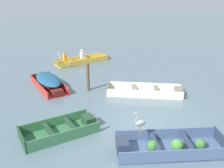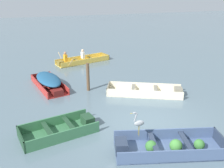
{
  "view_description": "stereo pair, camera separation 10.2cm",
  "coord_description": "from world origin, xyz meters",
  "px_view_note": "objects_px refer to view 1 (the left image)",
  "views": [
    {
      "loc": [
        -3.99,
        -7.08,
        4.73
      ],
      "look_at": [
        -0.14,
        3.64,
        0.35
      ],
      "focal_mm": 40.0,
      "sensor_mm": 36.0,
      "label": 1
    },
    {
      "loc": [
        -3.89,
        -7.11,
        4.73
      ],
      "look_at": [
        -0.14,
        3.64,
        0.35
      ],
      "focal_mm": 40.0,
      "sensor_mm": 36.0,
      "label": 2
    }
  ],
  "objects_px": {
    "skiff_cream_near_moored": "(148,92)",
    "rowboat_yellow_with_crew": "(79,60)",
    "dinghy_slate_blue_foreground": "(168,146)",
    "skiff_green_far_moored": "(63,129)",
    "mooring_post": "(88,77)",
    "skiff_red_mid_moored": "(49,81)",
    "heron_on_dinghy": "(140,122)"
  },
  "relations": [
    {
      "from": "skiff_cream_near_moored",
      "to": "rowboat_yellow_with_crew",
      "type": "xyz_separation_m",
      "value": [
        -1.86,
        6.38,
        0.04
      ]
    },
    {
      "from": "dinghy_slate_blue_foreground",
      "to": "skiff_cream_near_moored",
      "type": "height_order",
      "value": "dinghy_slate_blue_foreground"
    },
    {
      "from": "skiff_green_far_moored",
      "to": "heron_on_dinghy",
      "type": "relative_size",
      "value": 3.26
    },
    {
      "from": "skiff_red_mid_moored",
      "to": "rowboat_yellow_with_crew",
      "type": "distance_m",
      "value": 4.62
    },
    {
      "from": "rowboat_yellow_with_crew",
      "to": "heron_on_dinghy",
      "type": "height_order",
      "value": "heron_on_dinghy"
    },
    {
      "from": "skiff_cream_near_moored",
      "to": "dinghy_slate_blue_foreground",
      "type": "bearing_deg",
      "value": -109.31
    },
    {
      "from": "heron_on_dinghy",
      "to": "mooring_post",
      "type": "height_order",
      "value": "mooring_post"
    },
    {
      "from": "dinghy_slate_blue_foreground",
      "to": "rowboat_yellow_with_crew",
      "type": "relative_size",
      "value": 0.94
    },
    {
      "from": "rowboat_yellow_with_crew",
      "to": "mooring_post",
      "type": "relative_size",
      "value": 2.73
    },
    {
      "from": "skiff_cream_near_moored",
      "to": "mooring_post",
      "type": "height_order",
      "value": "mooring_post"
    },
    {
      "from": "rowboat_yellow_with_crew",
      "to": "heron_on_dinghy",
      "type": "xyz_separation_m",
      "value": [
        -0.37,
        -10.1,
        0.72
      ]
    },
    {
      "from": "skiff_green_far_moored",
      "to": "heron_on_dinghy",
      "type": "xyz_separation_m",
      "value": [
        2.12,
        -1.64,
        0.76
      ]
    },
    {
      "from": "skiff_red_mid_moored",
      "to": "heron_on_dinghy",
      "type": "height_order",
      "value": "heron_on_dinghy"
    },
    {
      "from": "dinghy_slate_blue_foreground",
      "to": "skiff_red_mid_moored",
      "type": "xyz_separation_m",
      "value": [
        -2.86,
        6.66,
        0.19
      ]
    },
    {
      "from": "skiff_red_mid_moored",
      "to": "mooring_post",
      "type": "xyz_separation_m",
      "value": [
        1.79,
        -1.06,
        0.34
      ]
    },
    {
      "from": "skiff_cream_near_moored",
      "to": "skiff_red_mid_moored",
      "type": "distance_m",
      "value": 4.99
    },
    {
      "from": "dinghy_slate_blue_foreground",
      "to": "skiff_green_far_moored",
      "type": "relative_size",
      "value": 1.31
    },
    {
      "from": "heron_on_dinghy",
      "to": "rowboat_yellow_with_crew",
      "type": "bearing_deg",
      "value": 87.89
    },
    {
      "from": "skiff_green_far_moored",
      "to": "rowboat_yellow_with_crew",
      "type": "bearing_deg",
      "value": 73.59
    },
    {
      "from": "heron_on_dinghy",
      "to": "mooring_post",
      "type": "xyz_separation_m",
      "value": [
        -0.31,
        5.14,
        -0.2
      ]
    },
    {
      "from": "heron_on_dinghy",
      "to": "mooring_post",
      "type": "distance_m",
      "value": 5.15
    },
    {
      "from": "heron_on_dinghy",
      "to": "mooring_post",
      "type": "relative_size",
      "value": 0.6
    },
    {
      "from": "skiff_green_far_moored",
      "to": "mooring_post",
      "type": "height_order",
      "value": "mooring_post"
    },
    {
      "from": "heron_on_dinghy",
      "to": "skiff_green_far_moored",
      "type": "bearing_deg",
      "value": 142.19
    },
    {
      "from": "rowboat_yellow_with_crew",
      "to": "mooring_post",
      "type": "xyz_separation_m",
      "value": [
        -0.68,
        -4.96,
        0.52
      ]
    },
    {
      "from": "skiff_cream_near_moored",
      "to": "skiff_red_mid_moored",
      "type": "xyz_separation_m",
      "value": [
        -4.33,
        2.47,
        0.22
      ]
    },
    {
      "from": "skiff_red_mid_moored",
      "to": "skiff_green_far_moored",
      "type": "distance_m",
      "value": 4.55
    },
    {
      "from": "dinghy_slate_blue_foreground",
      "to": "skiff_green_far_moored",
      "type": "xyz_separation_m",
      "value": [
        -2.88,
        2.11,
        -0.02
      ]
    },
    {
      "from": "skiff_red_mid_moored",
      "to": "rowboat_yellow_with_crew",
      "type": "bearing_deg",
      "value": 57.68
    },
    {
      "from": "skiff_green_far_moored",
      "to": "mooring_post",
      "type": "bearing_deg",
      "value": 62.63
    },
    {
      "from": "skiff_green_far_moored",
      "to": "heron_on_dinghy",
      "type": "bearing_deg",
      "value": -37.81
    },
    {
      "from": "dinghy_slate_blue_foreground",
      "to": "mooring_post",
      "type": "bearing_deg",
      "value": 100.8
    }
  ]
}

